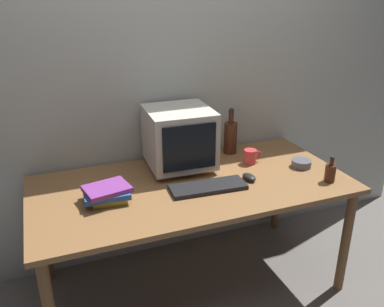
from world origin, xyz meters
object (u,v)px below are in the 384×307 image
Objects in this scene: cd_spindle at (301,163)px; mug at (250,156)px; computer_mouse at (249,177)px; bottle_tall at (230,136)px; book_stack at (107,193)px; bottle_short at (330,172)px; crt_monitor at (179,138)px; keyboard at (208,187)px.

mug is at bearing 148.35° from cd_spindle.
mug is (0.12, 0.21, 0.03)m from computer_mouse.
bottle_tall is 2.58× the size of mug.
computer_mouse is 0.40× the size of book_stack.
bottle_short reaches higher than mug.
crt_monitor is 0.41m from bottle_tall.
keyboard is 4.20× the size of computer_mouse.
cd_spindle is at bearing -50.08° from bottle_tall.
bottle_tall is at bearing 101.57° from mug.
bottle_tall reaches higher than book_stack.
book_stack is at bearing -179.97° from cd_spindle.
mug is 1.00× the size of cd_spindle.
crt_monitor is at bearing 28.86° from book_stack.
cd_spindle is (0.27, -0.16, -0.02)m from mug.
mug reaches higher than cd_spindle.
bottle_short is at bearing -10.53° from book_stack.
bottle_short is at bearing -34.19° from crt_monitor.
keyboard is at bearing -128.63° from bottle_tall.
bottle_tall is (0.39, 0.10, -0.08)m from crt_monitor.
bottle_tall reaches higher than computer_mouse.
keyboard is at bearing 176.55° from computer_mouse.
crt_monitor is 0.90m from bottle_short.
crt_monitor is at bearing 127.64° from computer_mouse.
cd_spindle is at bearing 9.08° from keyboard.
keyboard is at bearing 166.43° from bottle_short.
cd_spindle is (0.39, 0.05, 0.00)m from computer_mouse.
computer_mouse is at bearing -3.23° from book_stack.
crt_monitor reaches higher than computer_mouse.
book_stack is (-0.49, -0.27, -0.15)m from crt_monitor.
bottle_tall is 0.49m from cd_spindle.
bottle_tall is at bearing 71.85° from computer_mouse.
bottle_short is (0.73, -0.50, -0.13)m from crt_monitor.
cd_spindle reaches higher than computer_mouse.
crt_monitor is at bearing 101.96° from keyboard.
computer_mouse is at bearing -120.25° from mug.
keyboard is 0.45m from mug.
keyboard is 3.50× the size of cd_spindle.
cd_spindle is at bearing 0.03° from book_stack.
keyboard is 0.26m from computer_mouse.
crt_monitor is 4.01× the size of computer_mouse.
cd_spindle is at bearing -21.01° from crt_monitor.
mug is at bearing 10.10° from book_stack.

